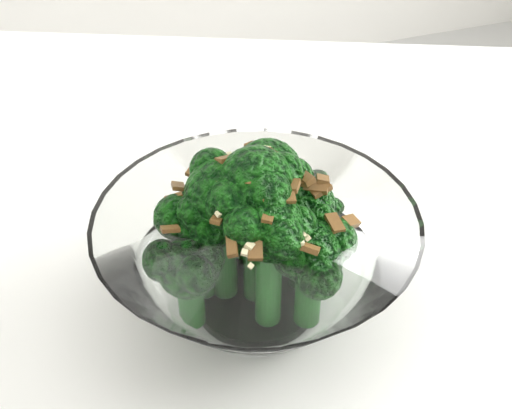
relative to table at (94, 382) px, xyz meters
name	(u,v)px	position (x,y,z in m)	size (l,w,h in m)	color
table	(94,382)	(0.00, 0.00, 0.00)	(1.42, 1.21, 0.75)	white
broccoli_dish	(256,251)	(0.11, -0.03, 0.11)	(0.19, 0.19, 0.12)	white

